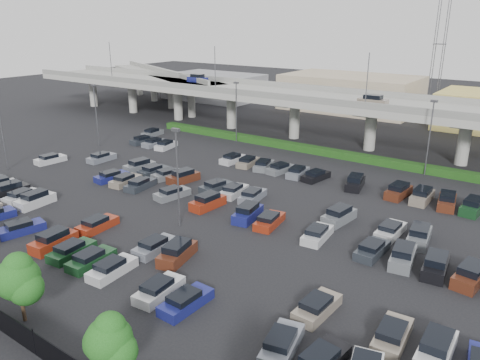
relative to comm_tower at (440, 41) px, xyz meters
The scene contains 9 objects.
ground 75.73m from the comm_tower, 93.09° to the right, with size 280.00×280.00×0.00m, color black.
overpass 43.08m from the comm_tower, 95.77° to the right, with size 150.00×13.00×15.80m.
on_ramp 64.67m from the comm_tower, 151.11° to the right, with size 50.93×30.13×8.80m.
hedge 51.42m from the comm_tower, 94.67° to the right, with size 66.00×1.60×1.10m, color #143A11.
tree_row 101.30m from the comm_tower, 91.88° to the right, with size 65.07×3.66×5.94m.
parked_cars 79.32m from the comm_tower, 92.34° to the right, with size 62.95×41.62×1.67m.
light_poles 73.06m from the comm_tower, 96.44° to the right, with size 66.90×48.38×10.30m.
distant_buildings 18.96m from the comm_tower, 55.50° to the right, with size 138.00×24.00×9.00m.
comm_tower is the anchor object (origin of this frame).
Camera 1 is at (30.83, -40.40, 20.30)m, focal length 35.00 mm.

